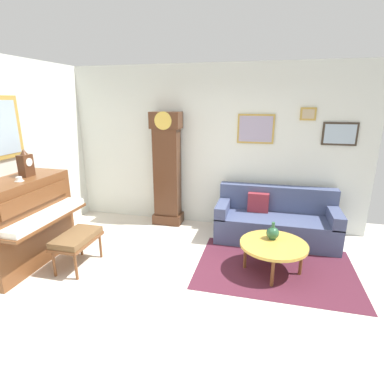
{
  "coord_description": "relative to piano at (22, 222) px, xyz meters",
  "views": [
    {
      "loc": [
        0.96,
        -2.93,
        2.21
      ],
      "look_at": [
        -0.1,
        1.35,
        0.88
      ],
      "focal_mm": 28.62,
      "sensor_mm": 36.0,
      "label": 1
    }
  ],
  "objects": [
    {
      "name": "wall_back",
      "position": [
        2.25,
        2.11,
        0.8
      ],
      "size": [
        5.3,
        0.13,
        2.8
      ],
      "color": "silver",
      "rests_on": "ground_plane"
    },
    {
      "name": "mantel_clock",
      "position": [
        0.0,
        0.22,
        0.76
      ],
      "size": [
        0.13,
        0.18,
        0.38
      ],
      "color": "#4C2B19",
      "rests_on": "piano"
    },
    {
      "name": "teacup",
      "position": [
        0.1,
        -0.04,
        0.62
      ],
      "size": [
        0.12,
        0.12,
        0.06
      ],
      "color": "white",
      "rests_on": "piano"
    },
    {
      "name": "ground_plane",
      "position": [
        2.23,
        -0.28,
        -0.66
      ],
      "size": [
        6.4,
        6.0,
        0.1
      ],
      "primitive_type": "cube",
      "color": "beige"
    },
    {
      "name": "piano",
      "position": [
        0.0,
        0.0,
        0.0
      ],
      "size": [
        0.87,
        1.44,
        1.2
      ],
      "color": "brown",
      "rests_on": "ground_plane"
    },
    {
      "name": "area_rug",
      "position": [
        3.41,
        0.64,
        -0.6
      ],
      "size": [
        2.1,
        1.5,
        0.01
      ],
      "primitive_type": "cube",
      "color": "#4C1E2D",
      "rests_on": "ground_plane"
    },
    {
      "name": "green_jug",
      "position": [
        3.34,
        0.71,
        -0.11
      ],
      "size": [
        0.17,
        0.17,
        0.24
      ],
      "color": "#234C33",
      "rests_on": "coffee_table"
    },
    {
      "name": "piano_bench",
      "position": [
        0.78,
        0.07,
        -0.2
      ],
      "size": [
        0.42,
        0.7,
        0.48
      ],
      "color": "brown",
      "rests_on": "ground_plane"
    },
    {
      "name": "grandfather_clock",
      "position": [
        1.48,
        1.87,
        0.36
      ],
      "size": [
        0.52,
        0.34,
        2.03
      ],
      "color": "#4C2B19",
      "rests_on": "ground_plane"
    },
    {
      "name": "coffee_table",
      "position": [
        3.36,
        0.57,
        -0.23
      ],
      "size": [
        0.88,
        0.88,
        0.41
      ],
      "color": "gold",
      "rests_on": "ground_plane"
    },
    {
      "name": "couch",
      "position": [
        3.4,
        1.63,
        -0.29
      ],
      "size": [
        1.9,
        0.8,
        0.84
      ],
      "color": "#424C70",
      "rests_on": "ground_plane"
    }
  ]
}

